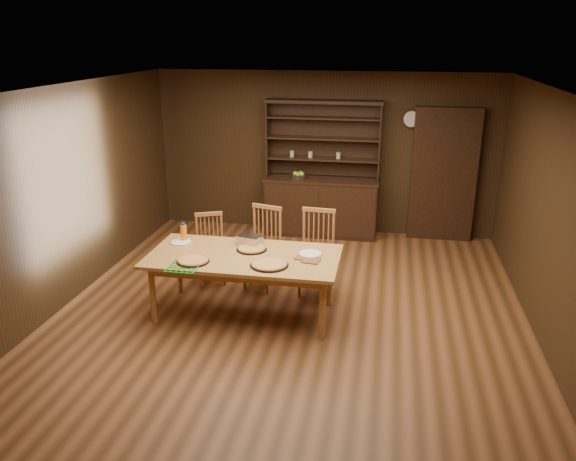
% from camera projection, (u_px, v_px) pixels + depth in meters
% --- Properties ---
extents(floor, '(6.00, 6.00, 0.00)m').
position_uv_depth(floor, '(292.00, 309.00, 6.78)').
color(floor, brown).
rests_on(floor, ground).
extents(room_shell, '(6.00, 6.00, 6.00)m').
position_uv_depth(room_shell, '(292.00, 182.00, 6.25)').
color(room_shell, silver).
rests_on(room_shell, floor).
extents(china_hutch, '(1.84, 0.52, 2.17)m').
position_uv_depth(china_hutch, '(321.00, 199.00, 9.13)').
color(china_hutch, '#311A10').
rests_on(china_hutch, floor).
extents(doorway, '(1.00, 0.18, 2.10)m').
position_uv_depth(doorway, '(443.00, 175.00, 8.79)').
color(doorway, '#311A10').
rests_on(doorway, floor).
extents(wall_clock, '(0.30, 0.05, 0.30)m').
position_uv_depth(wall_clock, '(411.00, 119.00, 8.66)').
color(wall_clock, '#311A10').
rests_on(wall_clock, room_shell).
extents(dining_table, '(2.19, 1.09, 0.75)m').
position_uv_depth(dining_table, '(244.00, 260.00, 6.45)').
color(dining_table, '#BD8541').
rests_on(dining_table, floor).
extents(chair_left, '(0.49, 0.49, 0.93)m').
position_uv_depth(chair_left, '(211.00, 246.00, 7.41)').
color(chair_left, '#AE703B').
rests_on(chair_left, floor).
extents(chair_center, '(0.54, 0.52, 1.07)m').
position_uv_depth(chair_center, '(264.00, 244.00, 7.25)').
color(chair_center, '#AE703B').
rests_on(chair_center, floor).
extents(chair_right, '(0.47, 0.45, 1.08)m').
position_uv_depth(chair_right, '(317.00, 249.00, 7.09)').
color(chair_right, '#AE703B').
rests_on(chair_right, floor).
extents(pizza_left, '(0.37, 0.37, 0.04)m').
position_uv_depth(pizza_left, '(193.00, 260.00, 6.22)').
color(pizza_left, black).
rests_on(pizza_left, dining_table).
extents(pizza_right, '(0.42, 0.42, 0.04)m').
position_uv_depth(pizza_right, '(269.00, 264.00, 6.13)').
color(pizza_right, black).
rests_on(pizza_right, dining_table).
extents(pizza_center, '(0.36, 0.36, 0.04)m').
position_uv_depth(pizza_center, '(252.00, 248.00, 6.57)').
color(pizza_center, black).
rests_on(pizza_center, dining_table).
extents(cooling_rack, '(0.41, 0.41, 0.01)m').
position_uv_depth(cooling_rack, '(183.00, 267.00, 6.08)').
color(cooling_rack, '#0B9B25').
rests_on(cooling_rack, dining_table).
extents(plate_left, '(0.26, 0.26, 0.02)m').
position_uv_depth(plate_left, '(181.00, 242.00, 6.80)').
color(plate_left, white).
rests_on(plate_left, dining_table).
extents(plate_right, '(0.27, 0.27, 0.02)m').
position_uv_depth(plate_right, '(310.00, 254.00, 6.44)').
color(plate_right, white).
rests_on(plate_right, dining_table).
extents(foil_dish, '(0.32, 0.26, 0.11)m').
position_uv_depth(foil_dish, '(250.00, 240.00, 6.74)').
color(foil_dish, white).
rests_on(foil_dish, dining_table).
extents(juice_bottle, '(0.08, 0.08, 0.23)m').
position_uv_depth(juice_bottle, '(184.00, 233.00, 6.84)').
color(juice_bottle, orange).
rests_on(juice_bottle, dining_table).
extents(pot_holder_a, '(0.21, 0.21, 0.01)m').
position_uv_depth(pot_holder_a, '(311.00, 260.00, 6.25)').
color(pot_holder_a, red).
rests_on(pot_holder_a, dining_table).
extents(pot_holder_b, '(0.22, 0.22, 0.01)m').
position_uv_depth(pot_holder_b, '(304.00, 257.00, 6.34)').
color(pot_holder_b, red).
rests_on(pot_holder_b, dining_table).
extents(fruit_bowl, '(0.26, 0.26, 0.12)m').
position_uv_depth(fruit_bowl, '(298.00, 176.00, 9.00)').
color(fruit_bowl, black).
rests_on(fruit_bowl, china_hutch).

